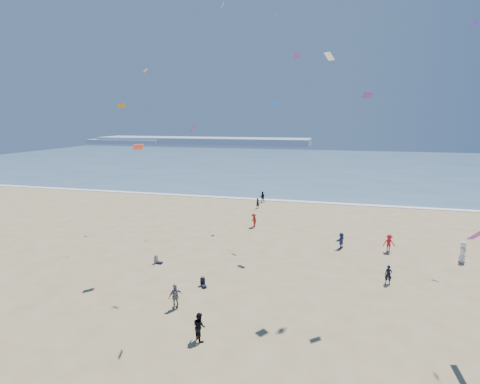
# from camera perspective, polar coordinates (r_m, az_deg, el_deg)

# --- Properties ---
(ocean) EXTENTS (220.00, 100.00, 0.06)m
(ocean) POSITION_cam_1_polar(r_m,az_deg,el_deg) (108.83, 10.50, 4.19)
(ocean) COLOR #476B84
(ocean) RESTS_ON ground
(surf_line) EXTENTS (220.00, 1.20, 0.08)m
(surf_line) POSITION_cam_1_polar(r_m,az_deg,el_deg) (59.68, 7.03, -1.34)
(surf_line) COLOR white
(surf_line) RESTS_ON ground
(headland_far) EXTENTS (110.00, 20.00, 3.20)m
(headland_far) POSITION_cam_1_polar(r_m,az_deg,el_deg) (195.16, -5.81, 7.78)
(headland_far) COLOR #7A8EA8
(headland_far) RESTS_ON ground
(headland_near) EXTENTS (40.00, 14.00, 2.00)m
(headland_near) POSITION_cam_1_polar(r_m,az_deg,el_deg) (208.06, -16.78, 7.41)
(headland_near) COLOR #7A8EA8
(headland_near) RESTS_ON ground
(standing_flyers) EXTENTS (38.39, 47.62, 1.90)m
(standing_flyers) POSITION_cam_1_polar(r_m,az_deg,el_deg) (32.28, 11.23, -10.95)
(standing_flyers) COLOR #2E4C7F
(standing_flyers) RESTS_ON ground
(seated_group) EXTENTS (19.54, 23.78, 0.84)m
(seated_group) POSITION_cam_1_polar(r_m,az_deg,el_deg) (21.86, -4.67, -23.57)
(seated_group) COLOR white
(seated_group) RESTS_ON ground
(kites_aloft) EXTENTS (40.12, 43.83, 27.51)m
(kites_aloft) POSITION_cam_1_polar(r_m,az_deg,el_deg) (25.28, 21.00, 12.14)
(kites_aloft) COLOR #FFA831
(kites_aloft) RESTS_ON ground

